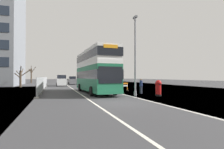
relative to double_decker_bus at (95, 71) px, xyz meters
name	(u,v)px	position (x,y,z in m)	size (l,w,h in m)	color
ground	(124,102)	(0.52, -8.28, -2.76)	(140.00, 280.00, 0.10)	#38383A
double_decker_bus	(95,71)	(0.00, 0.00, 0.00)	(3.14, 11.55, 5.10)	#1E6B47
lamppost_foreground	(135,58)	(3.01, -5.03, 1.07)	(0.29, 0.70, 8.03)	gray
red_pillar_postbox	(158,87)	(5.35, -5.51, -1.83)	(0.63, 0.63, 1.62)	black
roadworks_barrier	(123,86)	(4.40, 1.65, -2.03)	(1.52, 0.78, 1.12)	orange
construction_site_fence	(44,83)	(-6.24, 8.18, -1.79)	(0.44, 24.00, 1.92)	#A8AAAD
car_oncoming_near	(61,81)	(-3.24, 18.01, -1.63)	(2.10, 4.60, 2.31)	silver
car_receding_mid	(72,81)	(-0.35, 24.49, -1.75)	(1.90, 3.88, 2.04)	slate
bare_tree_far_verge_near	(21,77)	(-10.53, 15.12, -0.78)	(2.76, 2.30, 3.90)	#4C3D2D
bare_tree_far_verge_mid	(31,75)	(-11.24, 37.07, -0.14)	(2.19, 2.59, 5.16)	#4C3D2D
pedestrian_at_kerb	(141,86)	(4.85, -2.72, -1.84)	(0.34, 0.34, 1.73)	#2D3342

